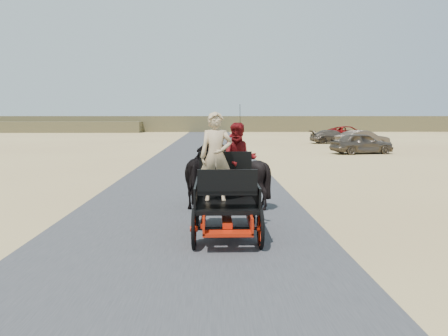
{
  "coord_description": "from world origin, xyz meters",
  "views": [
    {
      "loc": [
        0.61,
        -7.05,
        2.44
      ],
      "look_at": [
        0.86,
        3.3,
        1.2
      ],
      "focal_mm": 35.0,
      "sensor_mm": 36.0,
      "label": 1
    }
  ],
  "objects_px": {
    "car_d": "(350,133)",
    "car_b": "(363,139)",
    "carriage": "(226,218)",
    "pedestrian": "(235,141)",
    "car_c": "(333,137)",
    "horse_left": "(202,175)",
    "car_a": "(362,143)",
    "horse_right": "(243,175)"
  },
  "relations": [
    {
      "from": "car_d",
      "to": "car_b",
      "type": "bearing_deg",
      "value": 176.68
    },
    {
      "from": "carriage",
      "to": "car_b",
      "type": "bearing_deg",
      "value": 65.25
    },
    {
      "from": "carriage",
      "to": "pedestrian",
      "type": "height_order",
      "value": "pedestrian"
    },
    {
      "from": "carriage",
      "to": "pedestrian",
      "type": "distance_m",
      "value": 19.0
    },
    {
      "from": "car_b",
      "to": "car_d",
      "type": "height_order",
      "value": "car_d"
    },
    {
      "from": "carriage",
      "to": "car_b",
      "type": "xyz_separation_m",
      "value": [
        11.06,
        23.98,
        0.31
      ]
    },
    {
      "from": "carriage",
      "to": "pedestrian",
      "type": "xyz_separation_m",
      "value": [
        1.13,
        18.96,
        0.5
      ]
    },
    {
      "from": "car_b",
      "to": "car_c",
      "type": "height_order",
      "value": "car_b"
    },
    {
      "from": "horse_left",
      "to": "car_d",
      "type": "relative_size",
      "value": 0.4
    },
    {
      "from": "car_a",
      "to": "horse_right",
      "type": "bearing_deg",
      "value": 141.19
    },
    {
      "from": "horse_left",
      "to": "horse_right",
      "type": "distance_m",
      "value": 1.1
    },
    {
      "from": "car_b",
      "to": "car_c",
      "type": "bearing_deg",
      "value": -10.6
    },
    {
      "from": "carriage",
      "to": "car_b",
      "type": "height_order",
      "value": "car_b"
    },
    {
      "from": "carriage",
      "to": "car_b",
      "type": "distance_m",
      "value": 26.4
    },
    {
      "from": "horse_right",
      "to": "car_d",
      "type": "relative_size",
      "value": 0.34
    },
    {
      "from": "car_d",
      "to": "horse_right",
      "type": "bearing_deg",
      "value": 167.39
    },
    {
      "from": "pedestrian",
      "to": "car_a",
      "type": "height_order",
      "value": "pedestrian"
    },
    {
      "from": "carriage",
      "to": "horse_right",
      "type": "height_order",
      "value": "horse_right"
    },
    {
      "from": "car_c",
      "to": "horse_left",
      "type": "bearing_deg",
      "value": 155.35
    },
    {
      "from": "carriage",
      "to": "car_b",
      "type": "relative_size",
      "value": 0.59
    },
    {
      "from": "pedestrian",
      "to": "car_c",
      "type": "bearing_deg",
      "value": -138.36
    },
    {
      "from": "car_b",
      "to": "car_d",
      "type": "relative_size",
      "value": 0.81
    },
    {
      "from": "pedestrian",
      "to": "car_d",
      "type": "relative_size",
      "value": 0.34
    },
    {
      "from": "horse_left",
      "to": "car_c",
      "type": "distance_m",
      "value": 28.89
    },
    {
      "from": "horse_right",
      "to": "car_c",
      "type": "relative_size",
      "value": 0.41
    },
    {
      "from": "carriage",
      "to": "horse_left",
      "type": "distance_m",
      "value": 3.09
    },
    {
      "from": "car_b",
      "to": "car_d",
      "type": "bearing_deg",
      "value": -29.83
    },
    {
      "from": "car_a",
      "to": "car_d",
      "type": "distance_m",
      "value": 16.68
    },
    {
      "from": "car_b",
      "to": "car_a",
      "type": "bearing_deg",
      "value": 143.21
    },
    {
      "from": "car_d",
      "to": "pedestrian",
      "type": "bearing_deg",
      "value": 152.01
    },
    {
      "from": "carriage",
      "to": "car_c",
      "type": "height_order",
      "value": "car_c"
    },
    {
      "from": "horse_left",
      "to": "car_d",
      "type": "bearing_deg",
      "value": -113.68
    },
    {
      "from": "carriage",
      "to": "horse_right",
      "type": "xyz_separation_m",
      "value": [
        0.55,
        3.0,
        0.49
      ]
    },
    {
      "from": "carriage",
      "to": "horse_left",
      "type": "height_order",
      "value": "horse_left"
    },
    {
      "from": "horse_right",
      "to": "pedestrian",
      "type": "xyz_separation_m",
      "value": [
        0.58,
        15.96,
        0.01
      ]
    },
    {
      "from": "horse_right",
      "to": "car_d",
      "type": "height_order",
      "value": "horse_right"
    },
    {
      "from": "horse_right",
      "to": "pedestrian",
      "type": "distance_m",
      "value": 15.97
    },
    {
      "from": "car_a",
      "to": "horse_left",
      "type": "bearing_deg",
      "value": 138.27
    },
    {
      "from": "car_a",
      "to": "car_c",
      "type": "distance_m",
      "value": 10.61
    },
    {
      "from": "carriage",
      "to": "car_a",
      "type": "bearing_deg",
      "value": 64.04
    },
    {
      "from": "horse_left",
      "to": "carriage",
      "type": "bearing_deg",
      "value": 100.39
    },
    {
      "from": "horse_right",
      "to": "car_a",
      "type": "distance_m",
      "value": 18.41
    }
  ]
}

